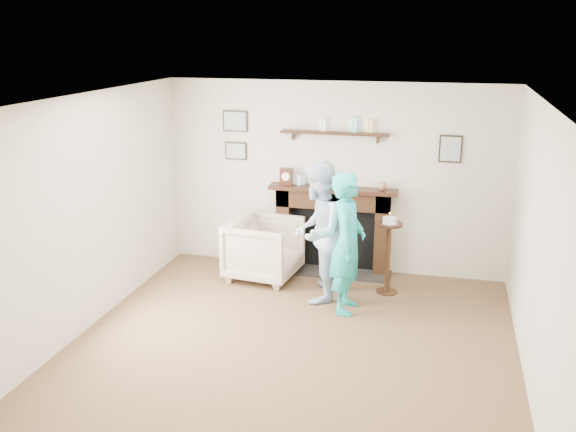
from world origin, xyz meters
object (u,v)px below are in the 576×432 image
Objects in this scene: man at (317,298)px; pedestal_table at (389,244)px; armchair at (264,277)px; woman at (346,309)px.

pedestal_table is at bearing 118.50° from man.
armchair is 1.72m from pedestal_table.
armchair is 0.85× the size of pedestal_table.
pedestal_table reaches higher than man.
man is 0.46m from woman.
man reaches higher than woman.
man is 1.03× the size of woman.
armchair is 0.94m from man.
woman is (1.19, -0.73, 0.00)m from armchair.
pedestal_table is (0.41, 0.63, 0.63)m from woman.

